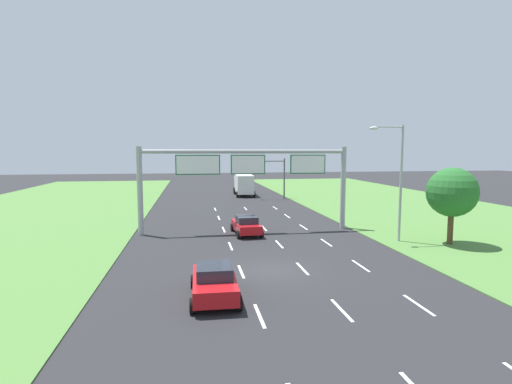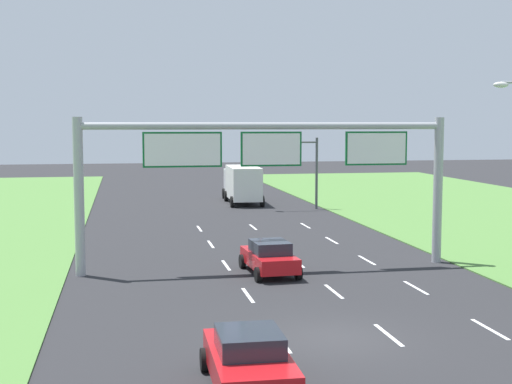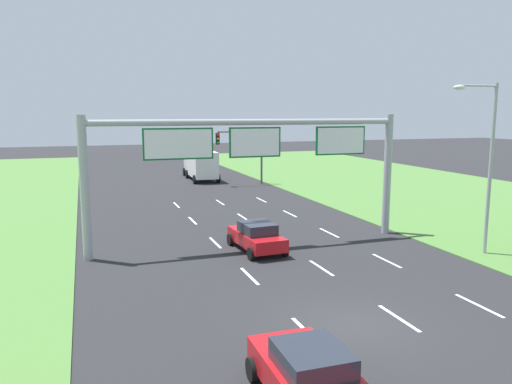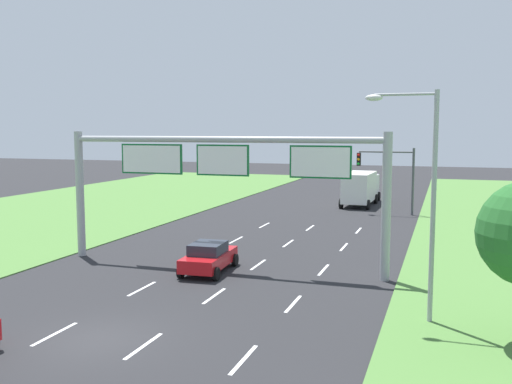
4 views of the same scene
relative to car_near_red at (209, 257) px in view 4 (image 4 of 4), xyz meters
The scene contains 9 objects.
ground_plane 9.79m from the car_near_red, 89.34° to the right, with size 200.00×200.00×0.00m, color #262628.
lane_dashes_inner_left 6.99m from the car_near_red, 103.62° to the right, with size 0.14×44.40×0.01m.
lane_dashes_inner_right 7.05m from the car_near_red, 74.58° to the right, with size 0.14×44.40×0.01m.
lane_dashes_slip 8.66m from the car_near_red, 51.55° to the right, with size 0.14×44.40×0.01m.
car_near_red is the anchor object (origin of this frame).
box_truck 28.61m from the car_near_red, 83.00° to the left, with size 2.88×8.15×3.12m.
sign_gantry 4.35m from the car_near_red, 80.11° to the left, with size 17.24×0.44×7.00m.
traffic_light_mast 24.11m from the car_near_red, 74.03° to the left, with size 4.76×0.49×5.60m.
street_lamp 12.02m from the car_near_red, 22.90° to the right, with size 2.61×0.32×8.50m.
Camera 4 is at (11.01, -15.97, 7.07)m, focal length 40.00 mm.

